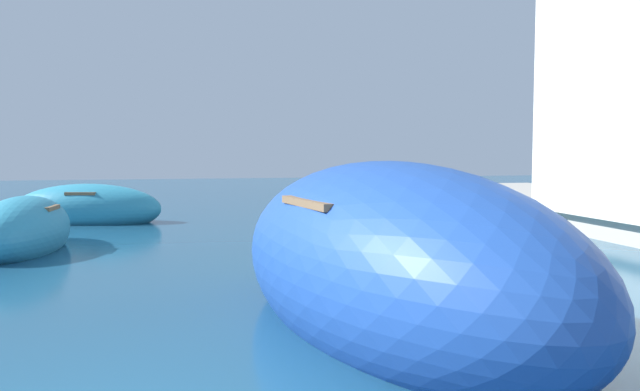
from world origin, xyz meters
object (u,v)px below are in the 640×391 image
moored_boat_4 (23,231)px  moored_boat_3 (88,209)px  moored_boat_5 (356,201)px  moored_boat_2 (391,267)px

moored_boat_4 → moored_boat_3: bearing=178.4°
moored_boat_3 → moored_boat_5: (7.68, 0.57, 0.02)m
moored_boat_2 → moored_boat_4: (-5.24, 6.95, -0.29)m
moored_boat_5 → moored_boat_2: bearing=76.1°
moored_boat_3 → moored_boat_5: bearing=-163.5°
moored_boat_3 → moored_boat_4: moored_boat_4 is taller
moored_boat_2 → moored_boat_4: 8.71m
moored_boat_2 → moored_boat_3: moored_boat_2 is taller
moored_boat_2 → moored_boat_5: 12.85m
moored_boat_3 → moored_boat_4: bearing=94.5°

